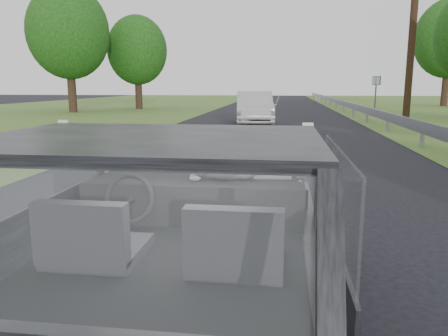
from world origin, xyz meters
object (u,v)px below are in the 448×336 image
(other_car, at_px, (254,108))
(utility_pole, at_px, (414,15))
(highway_sign, at_px, (375,95))
(subject_car, at_px, (175,246))
(cat, at_px, (226,168))

(other_car, relative_size, utility_pole, 0.48)
(highway_sign, xyz_separation_m, utility_pole, (-0.49, -8.90, 3.33))
(subject_car, height_order, utility_pole, utility_pole)
(other_car, bearing_deg, highway_sign, 47.00)
(other_car, xyz_separation_m, highway_sign, (6.84, 9.04, 0.40))
(utility_pole, bearing_deg, other_car, -178.69)
(subject_car, xyz_separation_m, utility_pole, (5.75, 16.75, 3.72))
(subject_car, distance_m, highway_sign, 26.39)
(cat, relative_size, highway_sign, 0.26)
(other_car, xyz_separation_m, utility_pole, (6.35, 0.15, 3.73))
(subject_car, bearing_deg, utility_pole, 71.06)
(cat, relative_size, other_car, 0.13)
(other_car, distance_m, utility_pole, 7.37)
(highway_sign, bearing_deg, other_car, -147.67)
(cat, height_order, other_car, other_car)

